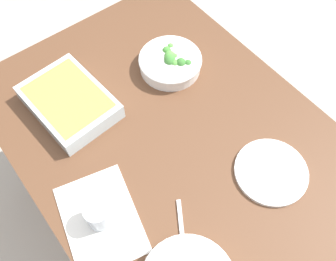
{
  "coord_description": "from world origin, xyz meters",
  "views": [
    {
      "loc": [
        -0.48,
        0.37,
        1.76
      ],
      "look_at": [
        0.0,
        0.0,
        0.74
      ],
      "focal_mm": 39.63,
      "sensor_mm": 36.0,
      "label": 1
    }
  ],
  "objects_px": {
    "broccoli_bowl": "(170,62)",
    "spoon_by_stew": "(183,239)",
    "baking_dish": "(69,101)",
    "drink_cup": "(99,215)",
    "side_plate": "(271,172)"
  },
  "relations": [
    {
      "from": "broccoli_bowl",
      "to": "side_plate",
      "type": "distance_m",
      "value": 0.51
    },
    {
      "from": "drink_cup",
      "to": "spoon_by_stew",
      "type": "relative_size",
      "value": 0.54
    },
    {
      "from": "side_plate",
      "to": "spoon_by_stew",
      "type": "xyz_separation_m",
      "value": [
        0.01,
        0.33,
        -0.0
      ]
    },
    {
      "from": "drink_cup",
      "to": "side_plate",
      "type": "distance_m",
      "value": 0.52
    },
    {
      "from": "broccoli_bowl",
      "to": "drink_cup",
      "type": "height_order",
      "value": "drink_cup"
    },
    {
      "from": "broccoli_bowl",
      "to": "baking_dish",
      "type": "xyz_separation_m",
      "value": [
        0.07,
        0.36,
        0.0
      ]
    },
    {
      "from": "baking_dish",
      "to": "drink_cup",
      "type": "relative_size",
      "value": 3.72
    },
    {
      "from": "broccoli_bowl",
      "to": "spoon_by_stew",
      "type": "relative_size",
      "value": 1.41
    },
    {
      "from": "side_plate",
      "to": "spoon_by_stew",
      "type": "relative_size",
      "value": 1.4
    },
    {
      "from": "drink_cup",
      "to": "spoon_by_stew",
      "type": "height_order",
      "value": "drink_cup"
    },
    {
      "from": "spoon_by_stew",
      "to": "broccoli_bowl",
      "type": "bearing_deg",
      "value": -35.03
    },
    {
      "from": "broccoli_bowl",
      "to": "side_plate",
      "type": "bearing_deg",
      "value": 178.41
    },
    {
      "from": "broccoli_bowl",
      "to": "spoon_by_stew",
      "type": "distance_m",
      "value": 0.61
    },
    {
      "from": "baking_dish",
      "to": "spoon_by_stew",
      "type": "xyz_separation_m",
      "value": [
        -0.57,
        -0.02,
        -0.03
      ]
    },
    {
      "from": "baking_dish",
      "to": "broccoli_bowl",
      "type": "bearing_deg",
      "value": -100.72
    }
  ]
}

